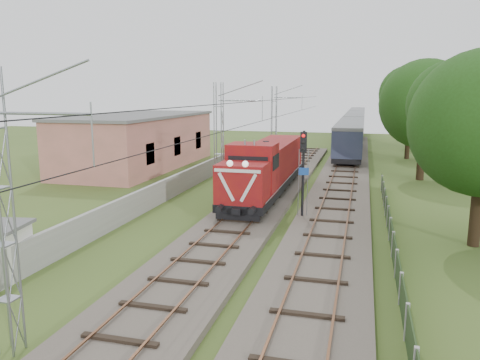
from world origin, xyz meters
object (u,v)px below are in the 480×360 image
(coach_rake, at_px, (355,123))
(relay_hut, at_px, (0,250))
(signal_post, at_px, (303,160))
(locomotive, at_px, (267,167))

(coach_rake, xyz_separation_m, relay_hut, (-12.40, -62.99, -1.36))
(coach_rake, distance_m, signal_post, 51.63)
(locomotive, height_order, relay_hut, locomotive)
(signal_post, bearing_deg, relay_hut, -133.05)
(coach_rake, relative_size, signal_post, 12.61)
(coach_rake, relative_size, relay_hut, 26.96)
(signal_post, bearing_deg, locomotive, 119.50)
(coach_rake, bearing_deg, locomotive, -96.23)
(coach_rake, height_order, signal_post, signal_post)
(locomotive, distance_m, signal_post, 6.76)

